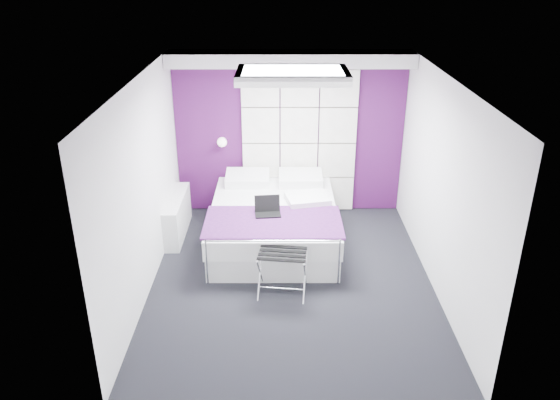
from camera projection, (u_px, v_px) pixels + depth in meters
name	position (u px, v px, depth m)	size (l,w,h in m)	color
floor	(292.00, 280.00, 7.11)	(4.40, 4.40, 0.00)	black
ceiling	(294.00, 81.00, 6.04)	(4.40, 4.40, 0.00)	white
wall_back	(290.00, 134.00, 8.58)	(3.60, 3.60, 0.00)	white
wall_left	(144.00, 189.00, 6.57)	(4.40, 4.40, 0.00)	white
wall_right	(442.00, 188.00, 6.57)	(4.40, 4.40, 0.00)	white
accent_wall	(290.00, 134.00, 8.57)	(3.58, 0.02, 2.58)	#431045
soffit	(290.00, 59.00, 7.85)	(3.58, 0.50, 0.20)	white
headboard	(299.00, 143.00, 8.57)	(1.80, 0.08, 2.30)	silver
skylight	(293.00, 74.00, 6.60)	(1.36, 0.86, 0.12)	white
wall_lamp	(222.00, 141.00, 8.48)	(0.15, 0.15, 0.15)	white
radiator	(177.00, 216.00, 8.16)	(0.22, 1.20, 0.60)	white
bed	(274.00, 222.00, 7.91)	(1.83, 2.22, 0.77)	white
nightstand	(232.00, 186.00, 8.74)	(0.40, 0.31, 0.04)	white
luggage_rack	(282.00, 273.00, 6.73)	(0.58, 0.43, 0.57)	silver
laptop	(268.00, 209.00, 7.47)	(0.35, 0.25, 0.25)	black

